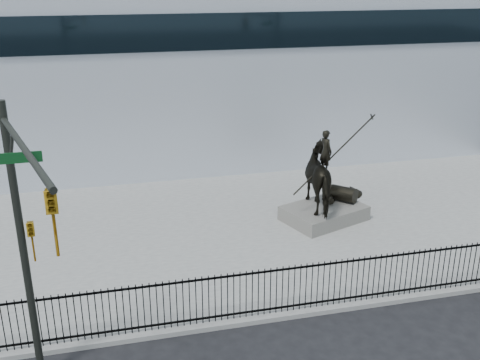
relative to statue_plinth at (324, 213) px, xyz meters
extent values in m
plane|color=black|center=(-3.24, -7.04, -0.44)|extent=(120.00, 120.00, 0.00)
cube|color=gray|center=(-3.24, -0.04, -0.36)|extent=(30.00, 12.00, 0.15)
cube|color=silver|center=(-3.24, 12.96, 4.06)|extent=(44.00, 14.00, 9.00)
cube|color=black|center=(-3.24, -5.79, -0.14)|extent=(22.00, 0.05, 0.05)
cube|color=black|center=(-3.24, -5.79, 1.11)|extent=(22.00, 0.05, 0.05)
cube|color=black|center=(-3.24, -5.79, 0.46)|extent=(22.00, 0.03, 1.50)
cube|color=#625E59|center=(0.00, 0.00, 0.00)|extent=(3.59, 3.02, 0.57)
imported|color=black|center=(0.00, 0.00, 1.51)|extent=(2.77, 2.98, 2.44)
imported|color=black|center=(-0.09, -0.03, 2.62)|extent=(0.58, 0.70, 1.65)
cylinder|color=black|center=(0.31, 0.11, 2.37)|extent=(3.70, 1.40, 2.48)
cylinder|color=black|center=(-10.24, -6.84, 3.06)|extent=(0.18, 0.18, 7.00)
cylinder|color=black|center=(-9.64, -8.96, 6.16)|extent=(1.47, 4.84, 0.12)
imported|color=#C88E16|center=(-9.04, -11.09, 5.53)|extent=(0.18, 0.22, 1.10)
imported|color=#C88E16|center=(-10.02, -6.84, 3.26)|extent=(0.16, 0.20, 1.00)
cube|color=#0C3F19|center=(-9.88, -8.04, 5.66)|extent=(0.90, 0.03, 0.22)
camera|label=1|loc=(-8.17, -19.13, 9.06)|focal=42.00mm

